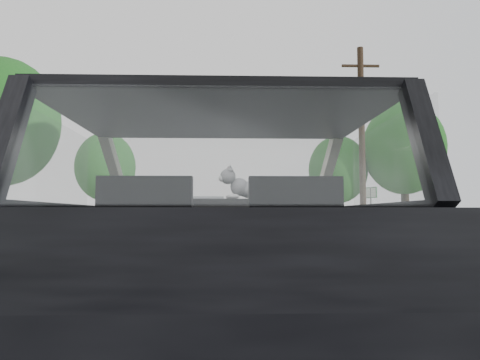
{
  "coord_description": "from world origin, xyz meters",
  "views": [
    {
      "loc": [
        0.02,
        -2.89,
        0.89
      ],
      "look_at": [
        0.13,
        0.5,
        1.14
      ],
      "focal_mm": 35.0,
      "sensor_mm": 36.0,
      "label": 1
    }
  ],
  "objects": [
    {
      "name": "dashboard",
      "position": [
        0.0,
        0.62,
        0.85
      ],
      "size": [
        1.58,
        0.45,
        0.3
      ],
      "primitive_type": "cube",
      "color": "black",
      "rests_on": "subject_car"
    },
    {
      "name": "utility_pole",
      "position": [
        5.76,
        16.37,
        4.0
      ],
      "size": [
        0.33,
        0.33,
        8.0
      ],
      "primitive_type": "cylinder",
      "rotation": [
        0.0,
        0.0,
        0.35
      ],
      "color": "#37251E",
      "rests_on": "ground"
    },
    {
      "name": "subject_car",
      "position": [
        0.0,
        0.0,
        0.72
      ],
      "size": [
        1.8,
        4.0,
        1.45
      ],
      "primitive_type": "cube",
      "color": "black",
      "rests_on": "ground"
    },
    {
      "name": "guardrail",
      "position": [
        4.3,
        10.0,
        0.58
      ],
      "size": [
        0.05,
        90.0,
        0.32
      ],
      "primitive_type": "cube",
      "color": "#9A9EA9",
      "rests_on": "ground"
    },
    {
      "name": "tree_5",
      "position": [
        -11.2,
        20.64,
        4.27
      ],
      "size": [
        5.71,
        5.71,
        8.55
      ],
      "primitive_type": null,
      "rotation": [
        0.0,
        0.0,
        -0.01
      ],
      "color": "#19541A",
      "rests_on": "ground"
    },
    {
      "name": "steering_wheel",
      "position": [
        -0.4,
        0.33,
        0.92
      ],
      "size": [
        0.36,
        0.36,
        0.04
      ],
      "primitive_type": "torus",
      "color": "black",
      "rests_on": "dashboard"
    },
    {
      "name": "passenger_seat",
      "position": [
        0.4,
        -0.29,
        0.88
      ],
      "size": [
        0.5,
        0.72,
        0.42
      ],
      "primitive_type": "cube",
      "color": "black",
      "rests_on": "subject_car"
    },
    {
      "name": "tree_2",
      "position": [
        8.03,
        29.9,
        3.16
      ],
      "size": [
        4.29,
        4.29,
        6.31
      ],
      "primitive_type": null,
      "rotation": [
        0.0,
        0.0,
        -0.03
      ],
      "color": "#19541A",
      "rests_on": "ground"
    },
    {
      "name": "tree_3",
      "position": [
        12.28,
        28.56,
        4.2
      ],
      "size": [
        7.16,
        7.16,
        8.4
      ],
      "primitive_type": null,
      "rotation": [
        0.0,
        0.0,
        -0.37
      ],
      "color": "#19541A",
      "rests_on": "ground"
    },
    {
      "name": "tree_6",
      "position": [
        -9.85,
        35.66,
        3.72
      ],
      "size": [
        5.3,
        5.3,
        7.44
      ],
      "primitive_type": null,
      "rotation": [
        0.0,
        0.0,
        0.08
      ],
      "color": "#19541A",
      "rests_on": "ground"
    },
    {
      "name": "driver_seat",
      "position": [
        -0.4,
        -0.29,
        0.88
      ],
      "size": [
        0.5,
        0.72,
        0.42
      ],
      "primitive_type": "cube",
      "color": "black",
      "rests_on": "subject_car"
    },
    {
      "name": "highway_sign",
      "position": [
        7.47,
        20.74,
        1.15
      ],
      "size": [
        0.42,
        0.89,
        2.3
      ],
      "primitive_type": "cube",
      "rotation": [
        0.0,
        0.0,
        0.38
      ],
      "color": "#11531B",
      "rests_on": "ground"
    },
    {
      "name": "cat",
      "position": [
        0.29,
        0.59,
        1.08
      ],
      "size": [
        0.58,
        0.3,
        0.25
      ],
      "primitive_type": "ellipsoid",
      "rotation": [
        0.0,
        0.0,
        0.23
      ],
      "color": "#9B9B9B",
      "rests_on": "dashboard"
    },
    {
      "name": "other_car",
      "position": [
        -0.9,
        16.06,
        0.82
      ],
      "size": [
        2.29,
        5.11,
        1.64
      ],
      "primitive_type": "imported",
      "rotation": [
        0.0,
        0.0,
        0.07
      ],
      "color": "silver",
      "rests_on": "ground"
    }
  ]
}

